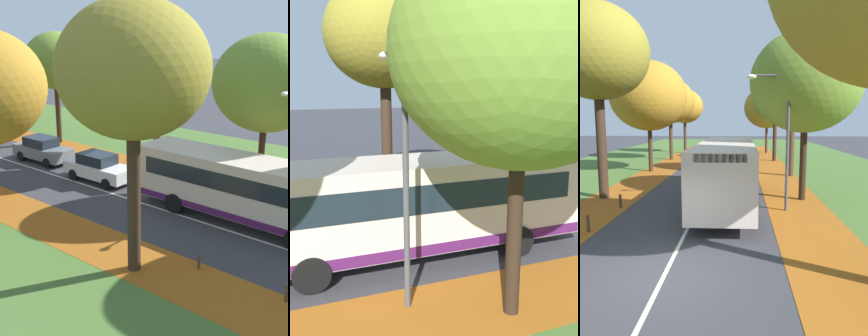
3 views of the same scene
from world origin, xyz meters
The scene contains 22 objects.
ground_plane centered at (0.00, 0.00, 0.00)m, with size 160.00×160.00×0.00m, color #38383D.
grass_verge_left centered at (-9.20, 20.00, 0.00)m, with size 12.00×90.00×0.01m, color #476B2D.
leaf_litter_left centered at (-4.60, 14.00, 0.01)m, with size 2.80×60.00×0.00m, color #9E5619.
grass_verge_right centered at (9.20, 20.00, 0.00)m, with size 12.00×90.00×0.01m, color #476B2D.
leaf_litter_right centered at (4.60, 14.00, 0.01)m, with size 2.80×60.00×0.00m, color #9E5619.
road_centre_line centered at (0.00, 20.00, 0.00)m, with size 0.12×80.00×0.01m, color silver.
tree_left_near centered at (-5.14, 8.39, 7.30)m, with size 5.18×5.18×9.67m.
tree_left_mid centered at (-5.20, 17.59, 5.90)m, with size 5.96×5.96×8.59m.
tree_left_far centered at (-5.27, 25.67, 5.99)m, with size 5.01×5.01×8.26m.
tree_left_distant centered at (-5.06, 33.03, 5.78)m, with size 4.61×4.61×7.88m.
tree_right_near centered at (5.10, 8.56, 5.84)m, with size 5.45×5.45×8.31m.
tree_right_mid centered at (5.59, 15.95, 6.85)m, with size 4.36×4.36×8.88m.
tree_right_far centered at (5.35, 25.14, 6.03)m, with size 4.54×4.54×8.10m.
tree_right_distant centered at (5.16, 33.44, 5.63)m, with size 5.67×5.67×8.20m.
bollard_third centered at (-3.51, 3.15, 0.32)m, with size 0.12×0.12×0.63m, color #4C3823.
bollard_fourth centered at (-3.59, 6.55, 0.31)m, with size 0.12×0.12×0.62m, color #4C3823.
streetlamp_right centered at (3.67, 6.41, 3.74)m, with size 1.89×0.28×6.00m.
bus centered at (1.30, 7.57, 1.70)m, with size 2.68×10.40×2.98m.
car_white_lead centered at (1.01, 16.52, 0.81)m, with size 1.87×4.24×1.62m.
car_grey_following centered at (1.39, 22.10, 0.81)m, with size 1.89×4.25×1.62m.
car_red_third_in_line centered at (1.17, 29.78, 0.81)m, with size 1.78×4.20×1.62m.
car_silver_fourth_in_line centered at (1.51, 34.62, 0.81)m, with size 1.84×4.23×1.62m.
Camera 3 is at (1.97, -7.95, 3.97)m, focal length 35.00 mm.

